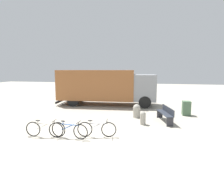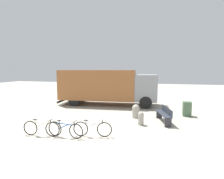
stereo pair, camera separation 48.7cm
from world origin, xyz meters
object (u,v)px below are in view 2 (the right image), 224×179
object	(u,v)px
bicycle_middle	(65,129)
delivery_truck	(106,85)
park_bench	(165,114)
bicycle_far	(92,129)
bollard_near_bench	(141,118)
bollard_far_bench	(136,111)
utility_box	(187,109)
bicycle_near	(41,128)

from	to	relation	value
bicycle_middle	delivery_truck	bearing A→B (deg)	95.46
park_bench	bicycle_far	world-z (taller)	park_bench
delivery_truck	bicycle_middle	bearing A→B (deg)	-92.72
delivery_truck	bollard_near_bench	xyz separation A→B (m)	(3.23, -4.74, -1.22)
bicycle_middle	bollard_far_bench	bearing A→B (deg)	59.82
delivery_truck	utility_box	distance (m)	6.42
bollard_far_bench	utility_box	xyz separation A→B (m)	(3.08, 1.14, 0.03)
delivery_truck	bollard_far_bench	size ratio (longest dim) A/B	9.95
park_bench	bicycle_middle	bearing A→B (deg)	113.65
bollard_far_bench	park_bench	bearing A→B (deg)	-19.74
park_bench	delivery_truck	bearing A→B (deg)	34.25
park_bench	bicycle_middle	world-z (taller)	park_bench
bollard_near_bench	bollard_far_bench	distance (m)	1.40
park_bench	bollard_far_bench	xyz separation A→B (m)	(-1.65, 0.59, -0.06)
park_bench	bicycle_near	xyz separation A→B (m)	(-5.36, -3.37, -0.13)
bicycle_near	utility_box	xyz separation A→B (m)	(6.79, 5.10, 0.10)
bicycle_near	bollard_far_bench	distance (m)	5.43
bicycle_far	bollard_near_bench	xyz separation A→B (m)	(1.91, 2.16, 0.03)
bollard_near_bench	bollard_far_bench	size ratio (longest dim) A/B	0.87
delivery_truck	bicycle_near	xyz separation A→B (m)	(-0.89, -7.37, -1.25)
bicycle_middle	bicycle_far	bearing A→B (deg)	22.38
bicycle_middle	bicycle_far	size ratio (longest dim) A/B	1.01
bicycle_middle	utility_box	world-z (taller)	utility_box
bicycle_near	bollard_near_bench	size ratio (longest dim) A/B	2.40
delivery_truck	bicycle_middle	distance (m)	7.38
delivery_truck	bollard_near_bench	size ratio (longest dim) A/B	11.42
park_bench	utility_box	xyz separation A→B (m)	(1.43, 1.73, -0.03)
bicycle_far	utility_box	xyz separation A→B (m)	(4.58, 4.64, 0.10)
bicycle_middle	utility_box	size ratio (longest dim) A/B	1.87
delivery_truck	park_bench	bearing A→B (deg)	-46.19
delivery_truck	bicycle_near	bearing A→B (deg)	-101.30
bicycle_middle	park_bench	bearing A→B (deg)	41.39
delivery_truck	bollard_near_bench	world-z (taller)	delivery_truck
bollard_near_bench	utility_box	bearing A→B (deg)	42.95
bicycle_near	bicycle_middle	distance (m)	1.11
bicycle_far	park_bench	bearing A→B (deg)	33.02
park_bench	bollard_near_bench	bearing A→B (deg)	107.23
delivery_truck	utility_box	world-z (taller)	delivery_truck
park_bench	bicycle_far	bearing A→B (deg)	118.74
bicycle_middle	bollard_near_bench	bearing A→B (deg)	43.74
bollard_far_bench	bicycle_middle	bearing A→B (deg)	-123.97
utility_box	delivery_truck	bearing A→B (deg)	159.01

